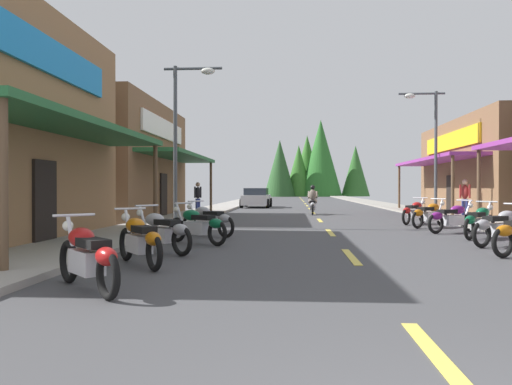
{
  "coord_description": "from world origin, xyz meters",
  "views": [
    {
      "loc": [
        -1.21,
        -2.13,
        1.41
      ],
      "look_at": [
        -3.33,
        27.81,
        1.14
      ],
      "focal_mm": 35.55,
      "sensor_mm": 36.0,
      "label": 1
    }
  ],
  "objects_px": {
    "streetlamp_right": "(429,135)",
    "motorcycle_parked_right_5": "(430,214)",
    "motorcycle_parked_right_6": "(414,212)",
    "motorcycle_parked_left_0": "(87,256)",
    "motorcycle_parked_left_2": "(161,231)",
    "motorcycle_parked_right_4": "(452,217)",
    "motorcycle_parked_right_2": "(501,226)",
    "motorcycle_parked_left_4": "(208,220)",
    "parked_car_curbside": "(256,198)",
    "pedestrian_by_shop": "(198,196)",
    "motorcycle_parked_right_3": "(480,221)",
    "motorcycle_parked_left_3": "(197,225)",
    "pedestrian_browsing": "(465,196)",
    "motorcycle_parked_left_1": "(140,239)",
    "streetlamp_left": "(184,121)",
    "rider_cruising_lead": "(313,202)"
  },
  "relations": [
    {
      "from": "motorcycle_parked_left_1",
      "to": "motorcycle_parked_left_3",
      "type": "distance_m",
      "value": 3.66
    },
    {
      "from": "motorcycle_parked_left_1",
      "to": "motorcycle_parked_left_2",
      "type": "height_order",
      "value": "same"
    },
    {
      "from": "streetlamp_right",
      "to": "motorcycle_parked_right_5",
      "type": "xyz_separation_m",
      "value": [
        -1.38,
        -5.39,
        -3.35
      ]
    },
    {
      "from": "motorcycle_parked_left_3",
      "to": "parked_car_curbside",
      "type": "relative_size",
      "value": 0.4
    },
    {
      "from": "streetlamp_right",
      "to": "motorcycle_parked_right_6",
      "type": "xyz_separation_m",
      "value": [
        -1.48,
        -3.59,
        -3.35
      ]
    },
    {
      "from": "motorcycle_parked_left_2",
      "to": "motorcycle_parked_right_5",
      "type": "bearing_deg",
      "value": -95.86
    },
    {
      "from": "motorcycle_parked_left_2",
      "to": "streetlamp_right",
      "type": "bearing_deg",
      "value": -85.4
    },
    {
      "from": "motorcycle_parked_right_6",
      "to": "motorcycle_parked_left_2",
      "type": "height_order",
      "value": "same"
    },
    {
      "from": "motorcycle_parked_left_4",
      "to": "parked_car_curbside",
      "type": "height_order",
      "value": "parked_car_curbside"
    },
    {
      "from": "motorcycle_parked_right_3",
      "to": "rider_cruising_lead",
      "type": "relative_size",
      "value": 0.79
    },
    {
      "from": "motorcycle_parked_right_2",
      "to": "motorcycle_parked_right_5",
      "type": "height_order",
      "value": "same"
    },
    {
      "from": "motorcycle_parked_left_3",
      "to": "motorcycle_parked_right_6",
      "type": "bearing_deg",
      "value": -95.98
    },
    {
      "from": "streetlamp_right",
      "to": "motorcycle_parked_right_6",
      "type": "bearing_deg",
      "value": -112.42
    },
    {
      "from": "pedestrian_by_shop",
      "to": "pedestrian_browsing",
      "type": "distance_m",
      "value": 12.97
    },
    {
      "from": "streetlamp_left",
      "to": "motorcycle_parked_left_2",
      "type": "xyz_separation_m",
      "value": [
        1.01,
        -7.12,
        -3.31
      ]
    },
    {
      "from": "motorcycle_parked_left_1",
      "to": "motorcycle_parked_right_3",
      "type": "bearing_deg",
      "value": -91.38
    },
    {
      "from": "pedestrian_by_shop",
      "to": "motorcycle_parked_right_3",
      "type": "bearing_deg",
      "value": 158.39
    },
    {
      "from": "motorcycle_parked_right_4",
      "to": "pedestrian_by_shop",
      "type": "xyz_separation_m",
      "value": [
        -9.92,
        9.76,
        0.51
      ]
    },
    {
      "from": "motorcycle_parked_left_4",
      "to": "pedestrian_by_shop",
      "type": "relative_size",
      "value": 1.03
    },
    {
      "from": "pedestrian_by_shop",
      "to": "motorcycle_parked_left_2",
      "type": "bearing_deg",
      "value": 124.68
    },
    {
      "from": "streetlamp_right",
      "to": "motorcycle_parked_right_5",
      "type": "height_order",
      "value": "streetlamp_right"
    },
    {
      "from": "rider_cruising_lead",
      "to": "pedestrian_browsing",
      "type": "xyz_separation_m",
      "value": [
        6.76,
        -3.4,
        0.41
      ]
    },
    {
      "from": "motorcycle_parked_right_4",
      "to": "pedestrian_browsing",
      "type": "distance_m",
      "value": 7.93
    },
    {
      "from": "streetlamp_left",
      "to": "motorcycle_parked_right_3",
      "type": "relative_size",
      "value": 3.39
    },
    {
      "from": "motorcycle_parked_right_6",
      "to": "parked_car_curbside",
      "type": "distance_m",
      "value": 18.08
    },
    {
      "from": "streetlamp_left",
      "to": "motorcycle_parked_right_6",
      "type": "height_order",
      "value": "streetlamp_left"
    },
    {
      "from": "motorcycle_parked_right_6",
      "to": "motorcycle_parked_left_4",
      "type": "bearing_deg",
      "value": 165.02
    },
    {
      "from": "motorcycle_parked_left_2",
      "to": "pedestrian_browsing",
      "type": "distance_m",
      "value": 16.77
    },
    {
      "from": "parked_car_curbside",
      "to": "motorcycle_parked_right_2",
      "type": "bearing_deg",
      "value": -160.97
    },
    {
      "from": "motorcycle_parked_left_0",
      "to": "pedestrian_by_shop",
      "type": "height_order",
      "value": "pedestrian_by_shop"
    },
    {
      "from": "motorcycle_parked_right_6",
      "to": "motorcycle_parked_left_0",
      "type": "height_order",
      "value": "same"
    },
    {
      "from": "streetlamp_right",
      "to": "motorcycle_parked_right_4",
      "type": "relative_size",
      "value": 3.1
    },
    {
      "from": "motorcycle_parked_right_6",
      "to": "motorcycle_parked_left_2",
      "type": "distance_m",
      "value": 12.07
    },
    {
      "from": "rider_cruising_lead",
      "to": "motorcycle_parked_left_2",
      "type": "bearing_deg",
      "value": 169.14
    },
    {
      "from": "rider_cruising_lead",
      "to": "streetlamp_right",
      "type": "bearing_deg",
      "value": -120.23
    },
    {
      "from": "streetlamp_left",
      "to": "motorcycle_parked_right_3",
      "type": "height_order",
      "value": "streetlamp_left"
    },
    {
      "from": "motorcycle_parked_left_4",
      "to": "parked_car_curbside",
      "type": "bearing_deg",
      "value": -52.66
    },
    {
      "from": "motorcycle_parked_left_3",
      "to": "streetlamp_right",
      "type": "bearing_deg",
      "value": -90.27
    },
    {
      "from": "motorcycle_parked_right_6",
      "to": "pedestrian_browsing",
      "type": "height_order",
      "value": "pedestrian_browsing"
    },
    {
      "from": "pedestrian_by_shop",
      "to": "rider_cruising_lead",
      "type": "bearing_deg",
      "value": -143.28
    },
    {
      "from": "motorcycle_parked_right_6",
      "to": "motorcycle_parked_left_3",
      "type": "bearing_deg",
      "value": 173.96
    },
    {
      "from": "motorcycle_parked_right_2",
      "to": "motorcycle_parked_right_4",
      "type": "bearing_deg",
      "value": 57.13
    },
    {
      "from": "motorcycle_parked_right_2",
      "to": "motorcycle_parked_left_3",
      "type": "xyz_separation_m",
      "value": [
        -7.44,
        -0.02,
        0.0
      ]
    },
    {
      "from": "streetlamp_left",
      "to": "rider_cruising_lead",
      "type": "height_order",
      "value": "streetlamp_left"
    },
    {
      "from": "motorcycle_parked_right_2",
      "to": "motorcycle_parked_left_2",
      "type": "distance_m",
      "value": 8.1
    },
    {
      "from": "streetlamp_right",
      "to": "motorcycle_parked_left_3",
      "type": "xyz_separation_m",
      "value": [
        -8.64,
        -11.11,
        -3.35
      ]
    },
    {
      "from": "motorcycle_parked_right_4",
      "to": "streetlamp_left",
      "type": "bearing_deg",
      "value": 138.8
    },
    {
      "from": "motorcycle_parked_right_2",
      "to": "motorcycle_parked_left_4",
      "type": "distance_m",
      "value": 7.75
    },
    {
      "from": "motorcycle_parked_left_3",
      "to": "motorcycle_parked_left_4",
      "type": "xyz_separation_m",
      "value": [
        -0.06,
        1.99,
        0.0
      ]
    },
    {
      "from": "motorcycle_parked_left_4",
      "to": "motorcycle_parked_right_4",
      "type": "bearing_deg",
      "value": -130.34
    }
  ]
}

